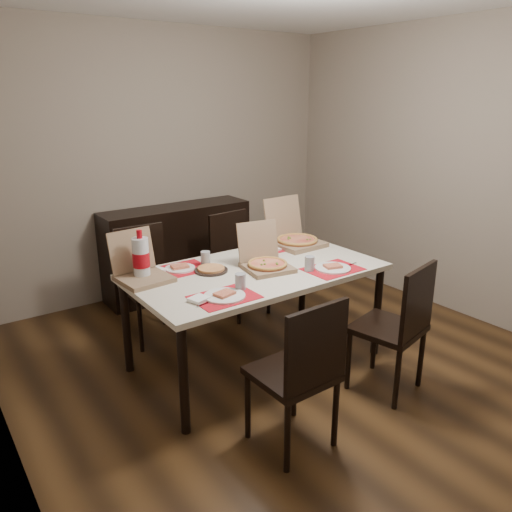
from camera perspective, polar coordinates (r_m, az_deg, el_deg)
name	(u,v)px	position (r m, az deg, el deg)	size (l,w,h in m)	color
ground	(288,363)	(3.92, 3.64, -12.12)	(3.80, 4.00, 0.02)	#412A14
room_walls	(255,126)	(3.74, -0.15, 14.60)	(3.84, 4.02, 2.62)	gray
sideboard	(178,250)	(5.12, -8.94, 0.66)	(1.50, 0.40, 0.90)	black
dining_table	(256,278)	(3.63, 0.00, -2.50)	(1.80, 1.00, 0.75)	beige
chair_near_left	(301,370)	(2.82, 5.14, -12.81)	(0.43, 0.43, 0.93)	black
chair_near_right	(398,323)	(3.46, 15.96, -7.41)	(0.50, 0.50, 0.93)	black
chair_far_left	(147,278)	(4.23, -12.37, -2.43)	(0.43, 0.43, 0.93)	black
chair_far_right	(236,259)	(4.61, -2.29, -0.30)	(0.46, 0.46, 0.93)	black
setting_near_left	(226,293)	(3.14, -3.46, -4.22)	(0.43, 0.30, 0.11)	red
setting_near_right	(327,267)	(3.63, 8.08, -1.25)	(0.45, 0.30, 0.11)	red
setting_far_left	(184,266)	(3.64, -8.19, -1.14)	(0.47, 0.30, 0.11)	red
setting_far_right	(270,247)	(4.06, 1.65, 1.06)	(0.49, 0.30, 0.11)	red
napkin_loose	(272,264)	(3.68, 1.83, -0.97)	(0.12, 0.11, 0.02)	white
pizza_box_center	(266,262)	(3.60, 1.10, -0.64)	(0.37, 0.40, 0.32)	#7D6148
pizza_box_right	(295,238)	(4.19, 4.43, 2.05)	(0.39, 0.43, 0.38)	#7D6148
pizza_box_left	(141,272)	(3.48, -13.00, -1.74)	(0.35, 0.38, 0.32)	#7D6148
faina_plate	(211,270)	(3.57, -5.15, -1.56)	(0.24, 0.24, 0.03)	black
dip_bowl	(263,258)	(3.81, 0.77, -0.23)	(0.12, 0.12, 0.03)	white
soda_bottle	(141,259)	(3.46, -13.00, -0.29)	(0.12, 0.12, 0.35)	silver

